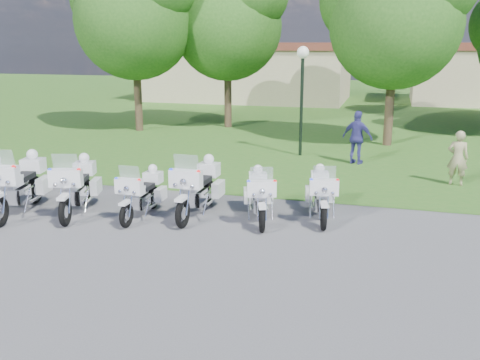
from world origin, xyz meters
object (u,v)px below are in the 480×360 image
(motorcycle_1, at_px, (20,184))
(lamp_post, at_px, (302,74))
(bystander_a, at_px, (458,158))
(bystander_c, at_px, (357,138))
(motorcycle_3, at_px, (142,193))
(motorcycle_4, at_px, (198,187))
(motorcycle_6, at_px, (321,194))
(motorcycle_2, at_px, (77,186))
(motorcycle_5, at_px, (259,195))

(motorcycle_1, bearing_deg, lamp_post, -134.39)
(bystander_a, distance_m, bystander_c, 3.71)
(motorcycle_3, distance_m, motorcycle_4, 1.37)
(motorcycle_6, bearing_deg, motorcycle_2, 0.31)
(motorcycle_2, height_order, motorcycle_3, motorcycle_2)
(motorcycle_4, xyz_separation_m, lamp_post, (1.20, 7.72, 2.33))
(motorcycle_1, height_order, bystander_a, motorcycle_1)
(motorcycle_4, relative_size, motorcycle_6, 1.16)
(motorcycle_1, xyz_separation_m, bystander_a, (10.69, 5.78, 0.08))
(motorcycle_2, xyz_separation_m, motorcycle_3, (1.68, 0.18, -0.10))
(motorcycle_2, relative_size, motorcycle_3, 1.14)
(motorcycle_2, distance_m, bystander_a, 10.78)
(motorcycle_1, xyz_separation_m, motorcycle_6, (7.23, 1.63, -0.13))
(motorcycle_3, relative_size, bystander_c, 1.14)
(motorcycle_1, height_order, bystander_c, bystander_c)
(bystander_a, height_order, bystander_c, bystander_c)
(motorcycle_3, xyz_separation_m, bystander_a, (7.65, 5.21, 0.23))
(motorcycle_1, distance_m, motorcycle_5, 5.94)
(motorcycle_3, bearing_deg, motorcycle_4, -159.59)
(motorcycle_2, xyz_separation_m, bystander_c, (6.28, 7.50, 0.23))
(bystander_a, relative_size, bystander_c, 0.88)
(motorcycle_5, xyz_separation_m, bystander_a, (4.85, 4.68, 0.21))
(motorcycle_4, bearing_deg, bystander_c, -115.57)
(motorcycle_3, height_order, motorcycle_6, motorcycle_6)
(motorcycle_5, bearing_deg, motorcycle_1, -6.96)
(motorcycle_2, bearing_deg, motorcycle_6, 175.76)
(motorcycle_1, bearing_deg, motorcycle_4, -178.46)
(motorcycle_6, xyz_separation_m, bystander_c, (0.40, 6.26, 0.32))
(motorcycle_4, relative_size, motorcycle_5, 1.18)
(motorcycle_6, bearing_deg, motorcycle_1, 1.09)
(motorcycle_3, xyz_separation_m, bystander_c, (4.60, 7.33, 0.33))
(motorcycle_1, bearing_deg, motorcycle_6, -179.60)
(motorcycle_1, distance_m, motorcycle_6, 7.42)
(motorcycle_5, xyz_separation_m, bystander_c, (1.80, 6.80, 0.32))
(bystander_c, bearing_deg, motorcycle_3, 77.68)
(motorcycle_1, relative_size, bystander_c, 1.40)
(motorcycle_3, height_order, lamp_post, lamp_post)
(motorcycle_5, bearing_deg, motorcycle_3, -6.89)
(motorcycle_3, bearing_deg, motorcycle_1, 9.71)
(motorcycle_1, relative_size, motorcycle_2, 1.08)
(motorcycle_1, bearing_deg, motorcycle_2, -176.29)
(motorcycle_5, distance_m, bystander_a, 6.75)
(motorcycle_4, bearing_deg, motorcycle_1, 14.25)
(motorcycle_6, bearing_deg, motorcycle_3, 2.60)
(motorcycle_2, height_order, bystander_a, motorcycle_2)
(motorcycle_3, distance_m, motorcycle_5, 2.85)
(motorcycle_1, height_order, motorcycle_6, motorcycle_1)
(motorcycle_2, bearing_deg, lamp_post, -132.47)
(lamp_post, relative_size, bystander_c, 2.16)
(lamp_post, bearing_deg, motorcycle_3, -106.72)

